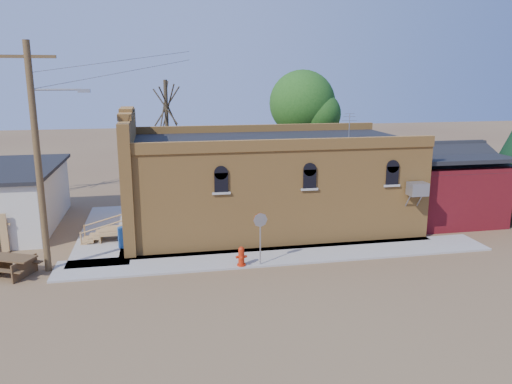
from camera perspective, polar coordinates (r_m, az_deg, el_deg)
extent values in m
plane|color=brown|center=(20.89, -0.41, -8.51)|extent=(120.00, 120.00, 0.00)
cube|color=#9E9991|center=(22.00, 3.01, -7.28)|extent=(19.00, 2.20, 0.08)
cube|color=#9E9991|center=(26.35, -16.58, -4.36)|extent=(2.60, 10.00, 0.08)
cube|color=#CA893E|center=(25.80, 1.64, 0.90)|extent=(14.00, 7.00, 4.50)
cube|color=black|center=(25.41, 1.68, 5.98)|extent=(13.80, 6.80, 0.12)
cube|color=#CA893E|center=(25.08, -14.15, 1.67)|extent=(0.50, 7.40, 5.80)
cube|color=navy|center=(23.72, -15.15, 3.68)|extent=(0.08, 1.10, 1.56)
cube|color=#94949A|center=(24.28, 17.98, 0.33)|extent=(0.85, 0.65, 0.60)
cube|color=#5B0F16|center=(29.51, 19.93, 0.37)|extent=(5.00, 6.00, 3.20)
cylinder|color=#482F1D|center=(21.03, -23.66, 3.26)|extent=(0.26, 0.26, 9.00)
cube|color=#482F1D|center=(20.80, -24.66, 13.90)|extent=(2.00, 0.12, 0.12)
cylinder|color=#94949A|center=(20.61, -21.87, 10.81)|extent=(1.80, 0.08, 0.08)
cube|color=#94949A|center=(20.46, -19.06, 10.88)|extent=(0.45, 0.22, 0.14)
cylinder|color=#433926|center=(32.33, -10.08, 5.87)|extent=(0.24, 0.24, 7.50)
cylinder|color=#433926|center=(34.28, 5.21, 5.41)|extent=(0.28, 0.28, 6.30)
sphere|color=#204E16|center=(34.02, 5.31, 10.08)|extent=(4.40, 4.40, 4.40)
cylinder|color=#B3220A|center=(20.77, -1.68, -8.31)|extent=(0.46, 0.46, 0.07)
cylinder|color=#B3220A|center=(20.65, -1.69, -7.42)|extent=(0.32, 0.32, 0.62)
sphere|color=#B3220A|center=(20.54, -1.69, -6.59)|extent=(0.25, 0.25, 0.25)
cylinder|color=#B3220A|center=(20.50, -1.61, -7.56)|extent=(0.15, 0.17, 0.11)
cylinder|color=#B3220A|center=(20.62, -2.12, -7.44)|extent=(0.17, 0.15, 0.11)
cylinder|color=#B3220A|center=(20.67, -1.25, -7.38)|extent=(0.17, 0.15, 0.11)
cylinder|color=#94949A|center=(20.57, 0.49, -5.64)|extent=(0.07, 0.07, 2.00)
cylinder|color=#94949A|center=(20.28, 0.50, -3.22)|extent=(0.60, 0.12, 0.60)
cylinder|color=#AA2309|center=(20.32, 0.48, -3.19)|extent=(0.60, 0.12, 0.60)
cylinder|color=navy|center=(23.60, -14.79, -5.00)|extent=(0.64, 0.64, 0.92)
cube|color=#523921|center=(21.69, -24.87, -7.91)|extent=(0.67, 1.35, 0.73)
cube|color=#523921|center=(21.95, -26.26, -6.74)|extent=(2.06, 1.55, 0.06)
cube|color=#523921|center=(21.64, -27.14, -7.99)|extent=(1.82, 1.03, 0.05)
cube|color=#523921|center=(22.46, -25.25, -7.05)|extent=(1.82, 1.03, 0.05)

